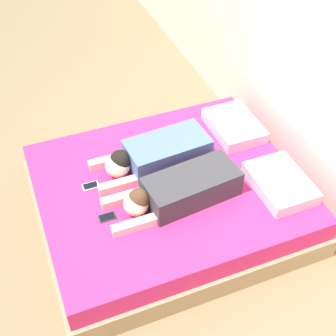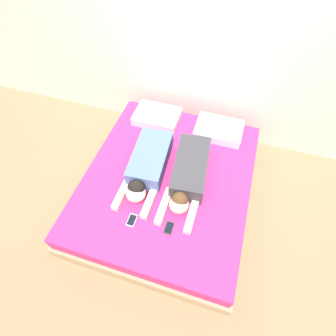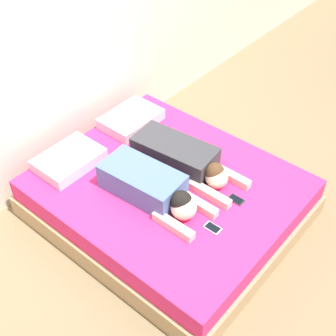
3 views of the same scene
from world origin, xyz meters
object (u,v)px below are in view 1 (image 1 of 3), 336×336
object	(u,v)px
pillow_head_left	(234,126)
person_left	(155,155)
pillow_head_right	(280,183)
bed	(168,198)
cell_phone_right	(107,217)
person_right	(179,190)
cell_phone_left	(91,186)

from	to	relation	value
pillow_head_left	person_left	xyz separation A→B (m)	(0.17, -0.82, 0.06)
pillow_head_right	person_left	distance (m)	1.02
bed	pillow_head_left	distance (m)	0.92
bed	cell_phone_right	xyz separation A→B (m)	(0.19, -0.56, 0.21)
cell_phone_right	pillow_head_left	bearing A→B (deg)	113.02
pillow_head_right	cell_phone_right	size ratio (longest dim) A/B	4.26
bed	pillow_head_left	world-z (taller)	pillow_head_left
person_right	cell_phone_left	xyz separation A→B (m)	(-0.39, -0.60, -0.10)
cell_phone_right	bed	bearing A→B (deg)	108.29
person_left	person_right	size ratio (longest dim) A/B	0.93
bed	cell_phone_left	distance (m)	0.65
bed	cell_phone_left	bearing A→B (deg)	-106.66
cell_phone_left	person_right	bearing A→B (deg)	56.69
person_right	pillow_head_left	bearing A→B (deg)	127.57
cell_phone_left	cell_phone_right	distance (m)	0.36
cell_phone_right	person_right	bearing A→B (deg)	86.92
pillow_head_right	bed	bearing A→B (deg)	-116.17
person_right	cell_phone_left	world-z (taller)	person_right
pillow_head_left	person_right	xyz separation A→B (m)	(0.61, -0.79, 0.05)
bed	cell_phone_right	bearing A→B (deg)	-71.71
person_right	bed	bearing A→B (deg)	-178.41
pillow_head_right	cell_phone_left	bearing A→B (deg)	-112.26
person_left	cell_phone_right	world-z (taller)	person_left
person_right	cell_phone_left	size ratio (longest dim) A/B	8.13
pillow_head_left	pillow_head_right	size ratio (longest dim) A/B	1.00
person_left	cell_phone_right	size ratio (longest dim) A/B	7.57
person_left	person_right	bearing A→B (deg)	3.64
pillow_head_left	person_right	distance (m)	1.00
bed	cell_phone_right	size ratio (longest dim) A/B	16.18
pillow_head_left	pillow_head_right	xyz separation A→B (m)	(0.78, 0.00, 0.00)
person_right	cell_phone_left	bearing A→B (deg)	-123.31
bed	person_right	bearing A→B (deg)	1.59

